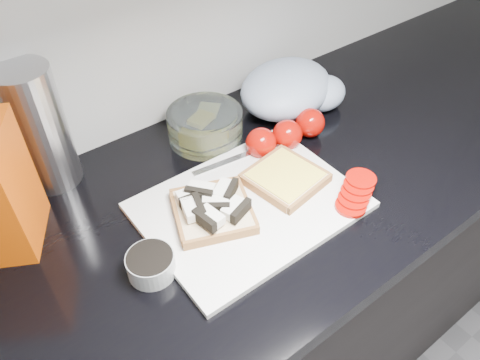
% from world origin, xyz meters
% --- Properties ---
extents(base_cabinet, '(3.50, 0.60, 0.86)m').
position_xyz_m(base_cabinet, '(0.00, 1.20, 0.43)').
color(base_cabinet, black).
rests_on(base_cabinet, ground).
extents(countertop, '(3.50, 0.64, 0.04)m').
position_xyz_m(countertop, '(0.00, 1.20, 0.88)').
color(countertop, black).
rests_on(countertop, base_cabinet).
extents(cutting_board, '(0.40, 0.30, 0.01)m').
position_xyz_m(cutting_board, '(-0.00, 1.15, 0.91)').
color(cutting_board, white).
rests_on(cutting_board, countertop).
extents(bread_left, '(0.19, 0.19, 0.05)m').
position_xyz_m(bread_left, '(-0.07, 1.17, 0.93)').
color(bread_left, beige).
rests_on(bread_left, cutting_board).
extents(bread_right, '(0.16, 0.16, 0.02)m').
position_xyz_m(bread_right, '(0.09, 1.16, 0.92)').
color(bread_right, beige).
rests_on(bread_right, cutting_board).
extents(tomato_slices, '(0.13, 0.10, 0.03)m').
position_xyz_m(tomato_slices, '(0.17, 1.04, 0.92)').
color(tomato_slices, '#990A03').
rests_on(tomato_slices, cutting_board).
extents(knife, '(0.20, 0.04, 0.01)m').
position_xyz_m(knife, '(0.08, 1.27, 0.91)').
color(knife, silver).
rests_on(knife, cutting_board).
extents(seed_tub, '(0.08, 0.08, 0.04)m').
position_xyz_m(seed_tub, '(-0.22, 1.13, 0.92)').
color(seed_tub, '#A0A5A5').
rests_on(seed_tub, countertop).
extents(tub_lid, '(0.09, 0.09, 0.01)m').
position_xyz_m(tub_lid, '(-0.16, 1.25, 0.90)').
color(tub_lid, silver).
rests_on(tub_lid, countertop).
extents(glass_bowl, '(0.17, 0.17, 0.07)m').
position_xyz_m(glass_bowl, '(0.05, 1.38, 0.93)').
color(glass_bowl, silver).
rests_on(glass_bowl, countertop).
extents(steel_canister, '(0.11, 0.11, 0.25)m').
position_xyz_m(steel_canister, '(-0.27, 1.46, 1.03)').
color(steel_canister, '#B1B1B6').
rests_on(steel_canister, countertop).
extents(grocery_bag, '(0.29, 0.25, 0.11)m').
position_xyz_m(grocery_bag, '(0.29, 1.36, 0.95)').
color(grocery_bag, '#9DABC2').
rests_on(grocery_bag, countertop).
extents(whole_tomatoes, '(0.20, 0.08, 0.07)m').
position_xyz_m(whole_tomatoes, '(0.18, 1.25, 0.93)').
color(whole_tomatoes, '#990A03').
rests_on(whole_tomatoes, countertop).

